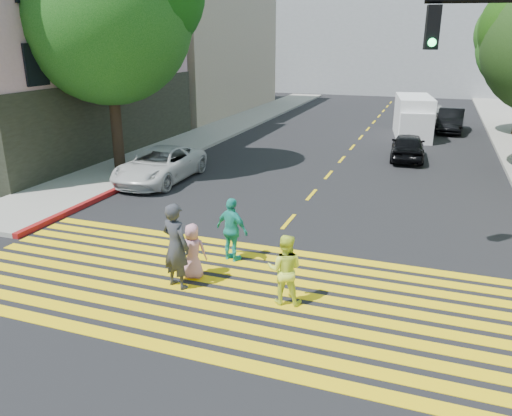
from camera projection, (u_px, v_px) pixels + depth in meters
The scene contains 18 objects.
ground at pixel (206, 317), 10.14m from camera, with size 120.00×120.00×0.00m, color black.
sidewalk_left at pixel (232, 125), 32.45m from camera, with size 3.00×40.00×0.15m, color gray.
curb_red at pixel (102, 197), 17.67m from camera, with size 0.20×8.00×0.16m, color maroon.
crosswalk at pixel (230, 289), 11.28m from camera, with size 13.40×5.30×0.01m.
lane_line at pixel (365, 133), 30.20m from camera, with size 0.12×34.40×0.01m.
building_left_pink at pixel (12, 57), 24.50m from camera, with size 12.10×14.10×11.00m.
building_left_tan at pixel (171, 45), 38.63m from camera, with size 12.00×16.00×10.00m, color tan.
backdrop_block at pixel (404, 33), 51.02m from camera, with size 30.00×8.00×12.00m, color gray.
tree_left at pixel (109, 8), 19.40m from camera, with size 8.33×8.12×9.68m.
pedestrian_man at pixel (176, 246), 11.10m from camera, with size 0.73×0.48×2.00m, color #2F3037.
pedestrian_woman at pixel (285, 270), 10.48m from camera, with size 0.76×0.59×1.56m, color #E4F544.
pedestrian_child at pixel (193, 251), 11.65m from camera, with size 0.66×0.43×1.34m, color #C78498.
pedestrian_extra at pixel (232, 230), 12.53m from camera, with size 0.97×0.40×1.66m, color teal.
white_sedan at pixel (160, 165), 19.74m from camera, with size 2.18×4.73×1.31m, color silver.
dark_car_near at pixel (408, 146), 23.28m from camera, with size 1.50×3.73×1.27m, color black.
silver_car at pixel (432, 113), 33.76m from camera, with size 1.76×4.34×1.26m, color #B9B9B9.
dark_car_parked at pixel (451, 120), 30.40m from camera, with size 1.48×4.23×1.39m, color black.
white_van at pixel (413, 118), 28.53m from camera, with size 2.48×5.10×2.31m.
Camera 1 is at (3.96, -8.03, 5.36)m, focal length 35.00 mm.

